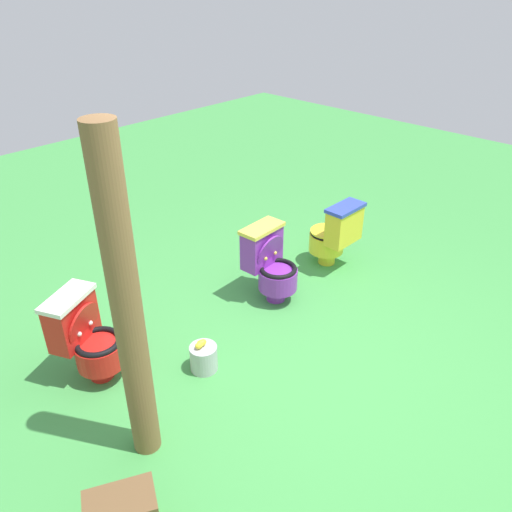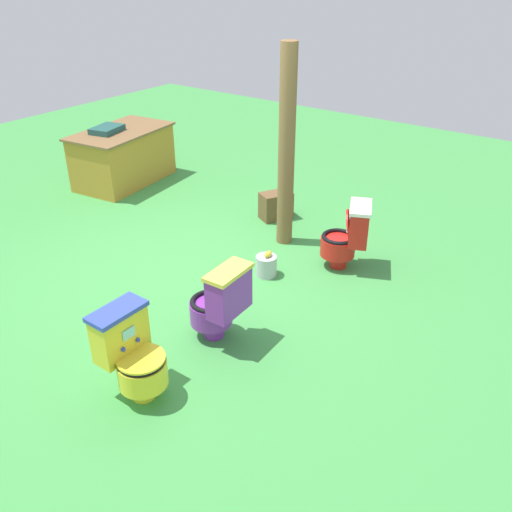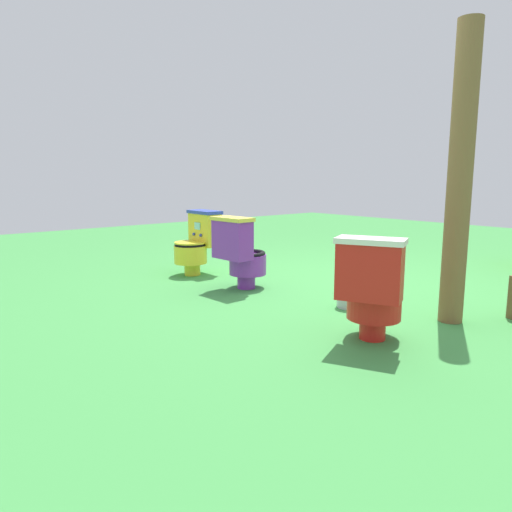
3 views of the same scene
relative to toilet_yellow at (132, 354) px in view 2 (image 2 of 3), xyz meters
name	(u,v)px [view 2 (image 2 of 3)]	position (x,y,z in m)	size (l,w,h in m)	color
ground	(184,279)	(1.45, 0.86, -0.37)	(14.00, 14.00, 0.00)	#429947
toilet_yellow	(132,354)	(0.00, 0.00, 0.00)	(0.44, 0.49, 0.73)	yellow
toilet_purple	(219,303)	(0.90, -0.08, 0.00)	(0.44, 0.51, 0.73)	purple
toilet_red	(348,236)	(2.66, -0.36, 0.00)	(0.57, 0.62, 0.73)	red
vendor_table	(123,156)	(2.99, 3.46, 0.02)	(1.56, 1.04, 0.85)	#B7842D
wooden_post	(287,150)	(2.78, 0.50, 0.74)	(0.18, 0.18, 2.21)	brown
small_crate	(276,206)	(3.25, 0.95, -0.20)	(0.39, 0.24, 0.34)	brown
lemon_bucket	(266,265)	(2.02, 0.22, -0.25)	(0.22, 0.22, 0.28)	#B7B7BF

